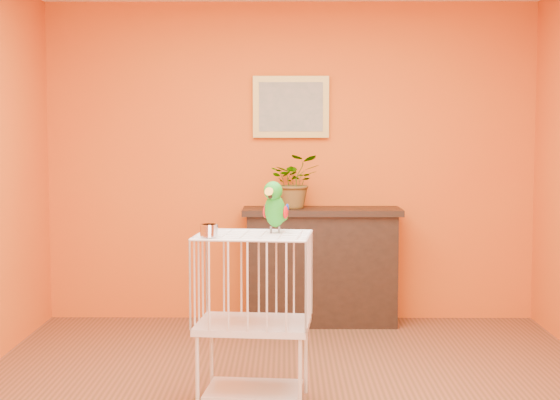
{
  "coord_description": "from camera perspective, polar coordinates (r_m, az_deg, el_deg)",
  "views": [
    {
      "loc": [
        -0.04,
        -4.79,
        1.56
      ],
      "look_at": [
        -0.08,
        0.06,
        1.17
      ],
      "focal_mm": 55.0,
      "sensor_mm": 36.0,
      "label": 1
    }
  ],
  "objects": [
    {
      "name": "potted_plant",
      "position": [
        6.8,
        0.98,
        0.83
      ],
      "size": [
        0.42,
        0.46,
        0.34
      ],
      "primitive_type": "imported",
      "rotation": [
        0.0,
        0.0,
        0.09
      ],
      "color": "#26722D",
      "rests_on": "console_cabinet"
    },
    {
      "name": "framed_picture",
      "position": [
        7.01,
        0.73,
        6.21
      ],
      "size": [
        0.62,
        0.04,
        0.5
      ],
      "color": "#A2863A",
      "rests_on": "room_shell"
    },
    {
      "name": "feed_cup",
      "position": [
        4.7,
        -4.74,
        -2.03
      ],
      "size": [
        0.1,
        0.1,
        0.07
      ],
      "primitive_type": "cylinder",
      "color": "silver",
      "rests_on": "birdcage"
    },
    {
      "name": "room_shell",
      "position": [
        4.79,
        0.9,
        4.93
      ],
      "size": [
        4.5,
        4.5,
        4.5
      ],
      "color": "#D65B14",
      "rests_on": "ground"
    },
    {
      "name": "birdcage",
      "position": [
        4.92,
        -1.77,
        -7.72
      ],
      "size": [
        0.67,
        0.54,
        0.97
      ],
      "rotation": [
        0.0,
        0.0,
        -0.09
      ],
      "color": "silver",
      "rests_on": "ground"
    },
    {
      "name": "console_cabinet",
      "position": [
        6.91,
        2.77,
        -4.41
      ],
      "size": [
        1.26,
        0.45,
        0.94
      ],
      "color": "black",
      "rests_on": "ground"
    },
    {
      "name": "parrot",
      "position": [
        4.86,
        -0.34,
        -0.45
      ],
      "size": [
        0.16,
        0.27,
        0.3
      ],
      "rotation": [
        0.0,
        0.0,
        -0.31
      ],
      "color": "#59544C",
      "rests_on": "birdcage"
    }
  ]
}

